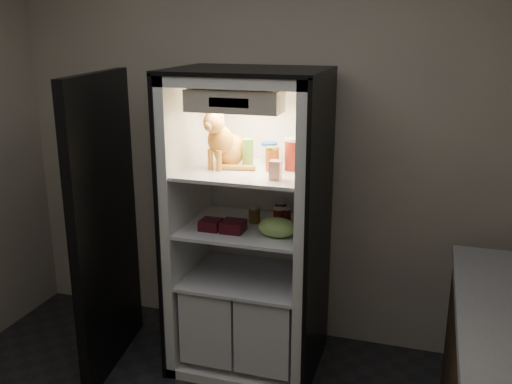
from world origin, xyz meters
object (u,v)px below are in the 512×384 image
Objects in this scene: soda_can_b at (285,218)px; salsa_jar at (272,159)px; tabby_cat at (225,144)px; cream_carton at (276,170)px; soda_can_c at (279,219)px; pepper_jar at (294,154)px; parmesan_shaker at (248,153)px; soda_can_a at (281,213)px; condiment_jar at (254,215)px; mayo_tub at (269,153)px; grape_bag at (277,227)px; refrigerator at (250,245)px; berry_box_right at (233,226)px; berry_box_left at (211,225)px.

salsa_jar is at bearing -179.00° from soda_can_b.
tabby_cat is 0.42m from cream_carton.
soda_can_c is (0.35, -0.04, -0.42)m from tabby_cat.
parmesan_shaker is at bearing -174.24° from pepper_jar.
condiment_jar is at bearing -163.90° from soda_can_a.
pepper_jar is 0.46m from condiment_jar.
soda_can_c is (0.12, -0.19, -0.35)m from mayo_tub.
cream_carton is at bearing -92.65° from grape_bag.
soda_can_a is (-0.09, 0.03, -0.38)m from pepper_jar.
mayo_tub is 0.37m from cream_carton.
tabby_cat is 0.15m from parmesan_shaker.
grape_bag is (0.02, -0.11, -0.01)m from soda_can_c.
refrigerator is 0.36m from grape_bag.
cream_carton is (0.37, -0.19, -0.09)m from tabby_cat.
mayo_tub is 0.61× the size of grape_bag.
parmesan_shaker is at bearing -153.93° from condiment_jar.
refrigerator is 0.26m from berry_box_right.
parmesan_shaker is at bearing -142.68° from refrigerator.
tabby_cat is 3.82× the size of condiment_jar.
refrigerator is 13.31× the size of salsa_jar.
soda_can_c is 0.61× the size of grape_bag.
mayo_tub is 0.17m from salsa_jar.
soda_can_b is (0.38, -0.00, -0.43)m from tabby_cat.
soda_can_c reaches higher than condiment_jar.
berry_box_right reaches higher than berry_box_left.
refrigerator is at bearing -163.42° from soda_can_a.
tabby_cat is 0.57m from soda_can_b.
soda_can_a is at bearing 18.07° from parmesan_shaker.
mayo_tub reaches higher than condiment_jar.
cream_carton is 0.48× the size of grape_bag.
soda_can_a is 0.25m from grape_bag.
soda_can_b is (0.15, -0.15, -0.36)m from mayo_tub.
mayo_tub reaches higher than grape_bag.
parmesan_shaker reaches higher than berry_box_left.
soda_can_a is 1.04× the size of soda_can_b.
parmesan_shaker is 1.43× the size of berry_box_left.
refrigerator is at bearing 28.51° from tabby_cat.
mayo_tub is at bearing 111.60° from cream_carton.
cream_carton is 0.79× the size of soda_can_c.
salsa_jar reaches higher than mayo_tub.
berry_box_left is at bearing 174.41° from cream_carton.
salsa_jar is (0.29, -0.01, -0.07)m from tabby_cat.
soda_can_a is (0.03, 0.09, -0.36)m from salsa_jar.
condiment_jar is at bearing 26.07° from parmesan_shaker.
pepper_jar reaches higher than salsa_jar.
parmesan_shaker reaches higher than soda_can_b.
tabby_cat is 0.28m from mayo_tub.
refrigerator is 0.31m from soda_can_c.
berry_box_left is (-0.17, -0.18, -0.41)m from parmesan_shaker.
parmesan_shaker reaches higher than mayo_tub.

